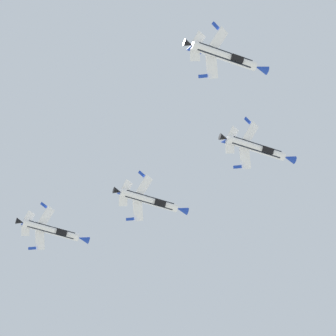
{
  "coord_description": "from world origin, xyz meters",
  "views": [
    {
      "loc": [
        -0.57,
        1.51,
        1.93
      ],
      "look_at": [
        10.03,
        100.24,
        121.89
      ],
      "focal_mm": 85.9,
      "sensor_mm": 36.0,
      "label": 1
    }
  ],
  "objects_px": {
    "fighter_jet_left_wing": "(150,201)",
    "fighter_jet_left_outer": "(52,231)",
    "fighter_jet_lead": "(257,148)",
    "fighter_jet_right_wing": "(226,57)"
  },
  "relations": [
    {
      "from": "fighter_jet_lead",
      "to": "fighter_jet_left_outer",
      "type": "height_order",
      "value": "fighter_jet_left_outer"
    },
    {
      "from": "fighter_jet_left_wing",
      "to": "fighter_jet_right_wing",
      "type": "bearing_deg",
      "value": 0.69
    },
    {
      "from": "fighter_jet_left_wing",
      "to": "fighter_jet_right_wing",
      "type": "height_order",
      "value": "fighter_jet_right_wing"
    },
    {
      "from": "fighter_jet_left_outer",
      "to": "fighter_jet_left_wing",
      "type": "bearing_deg",
      "value": 43.15
    },
    {
      "from": "fighter_jet_left_wing",
      "to": "fighter_jet_left_outer",
      "type": "relative_size",
      "value": 1.0
    },
    {
      "from": "fighter_jet_lead",
      "to": "fighter_jet_right_wing",
      "type": "xyz_separation_m",
      "value": [
        -9.28,
        -20.18,
        -0.87
      ]
    },
    {
      "from": "fighter_jet_left_wing",
      "to": "fighter_jet_lead",
      "type": "bearing_deg",
      "value": 37.31
    },
    {
      "from": "fighter_jet_lead",
      "to": "fighter_jet_left_wing",
      "type": "distance_m",
      "value": 24.24
    },
    {
      "from": "fighter_jet_left_outer",
      "to": "fighter_jet_right_wing",
      "type": "bearing_deg",
      "value": 16.97
    },
    {
      "from": "fighter_jet_lead",
      "to": "fighter_jet_right_wing",
      "type": "bearing_deg",
      "value": -39.88
    }
  ]
}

